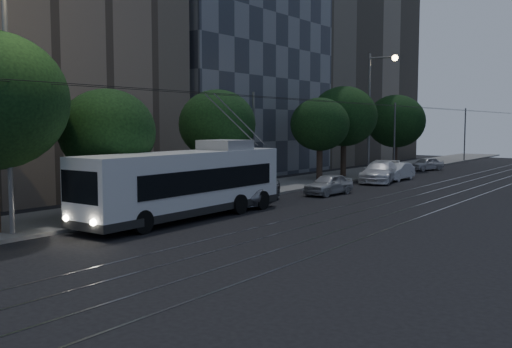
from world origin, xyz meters
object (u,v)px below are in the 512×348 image
object	(u,v)px
trolleybus	(188,183)
streetlamp_near	(13,55)
car_white_c	(397,172)
car_white_b	(380,172)
car_white_d	(426,164)
streetlamp_far	(374,103)
pickup_silver	(246,189)
car_white_a	(329,184)

from	to	relation	value
trolleybus	streetlamp_near	size ratio (longest dim) A/B	1.04
trolleybus	streetlamp_near	world-z (taller)	streetlamp_near
car_white_c	streetlamp_near	xyz separation A→B (m)	(-2.46, -29.16, 6.00)
car_white_b	streetlamp_near	size ratio (longest dim) A/B	0.47
car_white_d	streetlamp_near	world-z (taller)	streetlamp_near
trolleybus	streetlamp_far	bearing A→B (deg)	92.05
pickup_silver	trolleybus	bearing A→B (deg)	-104.47
trolleybus	car_white_d	distance (m)	32.29
streetlamp_far	car_white_d	bearing A→B (deg)	87.25
trolleybus	car_white_d	xyz separation A→B (m)	(-0.72, 32.27, -0.98)
car_white_c	car_white_d	xyz separation A→B (m)	(-1.39, 10.19, -0.05)
pickup_silver	car_white_d	bearing A→B (deg)	67.78
streetlamp_far	pickup_silver	bearing A→B (deg)	-88.31
car_white_a	car_white_c	distance (m)	10.81
car_white_d	streetlamp_near	size ratio (longest dim) A/B	0.32
car_white_a	pickup_silver	bearing A→B (deg)	-100.04
car_white_c	trolleybus	bearing A→B (deg)	-91.44
car_white_b	streetlamp_near	world-z (taller)	streetlamp_near
streetlamp_near	car_white_c	bearing A→B (deg)	85.18
trolleybus	car_white_c	bearing A→B (deg)	87.16
car_white_c	streetlamp_near	size ratio (longest dim) A/B	0.36
car_white_a	streetlamp_near	bearing A→B (deg)	-93.39
car_white_c	car_white_d	bearing A→B (deg)	98.07
car_white_c	car_white_d	size ratio (longest dim) A/B	1.12
car_white_d	car_white_b	bearing A→B (deg)	-63.60
car_white_a	car_white_b	world-z (taller)	car_white_b
car_white_d	streetlamp_far	world-z (taller)	streetlamp_far
trolleybus	car_white_a	bearing A→B (deg)	84.42
car_white_a	streetlamp_far	bearing A→B (deg)	105.92
car_white_b	car_white_c	bearing A→B (deg)	71.20
car_white_d	car_white_a	bearing A→B (deg)	-64.23
car_white_b	streetlamp_far	bearing A→B (deg)	113.45
car_white_d	streetlamp_far	bearing A→B (deg)	-71.34
car_white_d	trolleybus	bearing A→B (deg)	-67.32
pickup_silver	car_white_a	bearing A→B (deg)	52.85
pickup_silver	car_white_b	distance (m)	14.51
trolleybus	pickup_silver	size ratio (longest dim) A/B	2.03
pickup_silver	streetlamp_far	distance (m)	17.47
streetlamp_near	streetlamp_far	distance (m)	29.11
car_white_a	streetlamp_far	distance (m)	12.10
car_white_c	car_white_d	distance (m)	10.29
pickup_silver	car_white_d	world-z (taller)	pickup_silver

